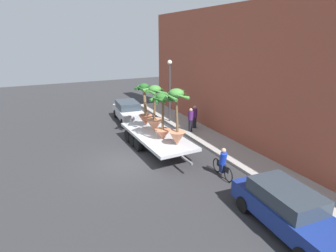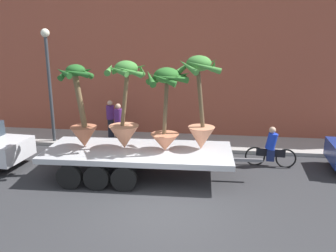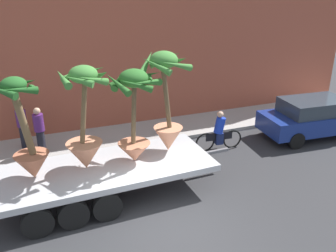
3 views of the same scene
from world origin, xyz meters
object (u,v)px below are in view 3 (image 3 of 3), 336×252
Objects in this scene: potted_palm_middle at (134,114)px; pedestrian_near_gate at (22,125)px; flatbed_trailer at (97,174)px; potted_palm_rear at (26,138)px; pedestrian_far_left at (40,130)px; potted_palm_extra at (166,105)px; cyclist at (219,133)px; parked_car at (316,117)px; potted_palm_front at (85,127)px.

potted_palm_middle is 1.61× the size of pedestrian_near_gate.
potted_palm_rear is at bearing 178.16° from flatbed_trailer.
flatbed_trailer is at bearing -68.01° from pedestrian_far_left.
cyclist is at bearing 25.96° from potted_palm_extra.
cyclist is 7.23m from pedestrian_near_gate.
cyclist is 1.07× the size of pedestrian_far_left.
pedestrian_near_gate is at bearing 166.05° from parked_car.
parked_car is (9.30, 1.20, -1.41)m from potted_palm_front.
pedestrian_far_left is (-1.16, 3.26, -1.20)m from potted_palm_front.
parked_car is at bearing -11.13° from pedestrian_far_left.
parked_car is (10.81, 1.25, -1.35)m from potted_palm_rear.
potted_palm_extra reaches higher than pedestrian_near_gate.
pedestrian_near_gate reaches higher than cyclist.
pedestrian_far_left reaches higher than parked_car.
potted_palm_front is 3.66m from pedestrian_far_left.
cyclist is at bearing -19.79° from pedestrian_near_gate.
cyclist reaches higher than flatbed_trailer.
flatbed_trailer is at bearing -27.80° from potted_palm_front.
potted_palm_rear is 2.91m from potted_palm_middle.
potted_palm_rear is at bearing -86.85° from pedestrian_near_gate.
potted_palm_front is 1.73× the size of pedestrian_far_left.
potted_palm_rear is 4.15m from pedestrian_near_gate.
potted_palm_front is at bearing -174.50° from potted_palm_extra.
potted_palm_extra is at bearing 16.05° from potted_palm_middle.
pedestrian_far_left is (-3.64, 3.02, -1.45)m from potted_palm_extra.
pedestrian_near_gate reaches higher than parked_car.
parked_car is (9.10, 1.31, 0.05)m from flatbed_trailer.
cyclist is at bearing -15.82° from pedestrian_far_left.
potted_palm_front reaches higher than pedestrian_far_left.
flatbed_trailer is 4.49m from pedestrian_near_gate.
potted_palm_rear is at bearing -173.39° from parked_car.
pedestrian_near_gate is (-1.92, 4.05, 0.27)m from flatbed_trailer.
potted_palm_extra reaches higher than potted_palm_rear.
pedestrian_near_gate is (-6.79, 2.44, 0.37)m from cyclist.
potted_palm_extra is (2.48, 0.24, 0.25)m from potted_palm_front.
potted_palm_front is 4.47m from pedestrian_near_gate.
potted_palm_middle is 0.93× the size of potted_palm_front.
flatbed_trailer is 2.21m from potted_palm_rear.
pedestrian_far_left is at bearing 140.33° from potted_palm_extra.
cyclist is at bearing 18.21° from flatbed_trailer.
pedestrian_near_gate is 0.88m from pedestrian_far_left.
potted_palm_middle is at bearing -52.64° from pedestrian_far_left.
potted_palm_middle is 0.88× the size of potted_palm_extra.
flatbed_trailer is 2.47× the size of potted_palm_front.
potted_palm_rear is 3.52m from pedestrian_far_left.
potted_palm_front is at bearing 176.86° from potted_palm_middle.
potted_palm_front is at bearing 152.20° from flatbed_trailer.
potted_palm_rear is 10.96m from parked_car.
potted_palm_middle reaches higher than cyclist.
pedestrian_far_left is at bearing 164.18° from cyclist.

